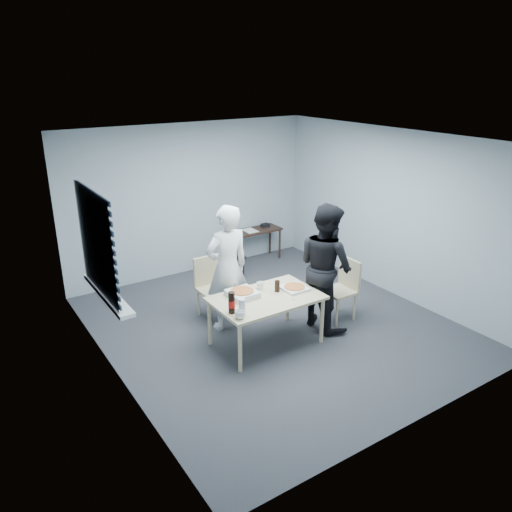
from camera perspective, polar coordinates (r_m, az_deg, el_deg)
room at (r=6.05m, az=-17.46°, el=0.53°), size 5.00×5.00×5.00m
dining_table at (r=6.44m, az=1.17°, el=-5.19°), size 1.39×0.88×0.67m
chair_far at (r=7.26m, az=-5.21°, el=-3.06°), size 0.42×0.42×0.89m
chair_right at (r=7.28m, az=9.98°, el=-3.25°), size 0.42×0.42×0.89m
person_white at (r=6.77m, az=-3.32°, el=-1.39°), size 0.65×0.42×1.77m
person_black at (r=6.88m, az=7.94°, el=-1.18°), size 0.47×0.86×1.77m
side_table at (r=9.33m, az=0.09°, el=2.60°), size 0.91×0.41×0.61m
stool at (r=8.48m, az=-2.58°, el=-0.67°), size 0.32×0.32×0.45m
backpack at (r=8.37m, az=-2.57°, el=1.30°), size 0.30×0.22×0.41m
pizza_box_a at (r=6.42m, az=-1.58°, el=-4.30°), size 0.35×0.35×0.09m
pizza_box_b at (r=6.64m, az=4.42°, el=-3.65°), size 0.32×0.32×0.05m
mug_a at (r=5.88m, az=-1.87°, el=-6.71°), size 0.17×0.17×0.10m
mug_b at (r=6.63m, az=0.49°, el=-3.39°), size 0.10×0.10×0.09m
cola_glass at (r=6.55m, az=2.44°, el=-3.46°), size 0.07×0.07×0.15m
soda_bottle at (r=5.97m, az=-2.80°, el=-5.38°), size 0.08×0.08×0.27m
plastic_cups at (r=5.95m, az=-1.60°, el=-5.80°), size 0.10×0.10×0.20m
rubber_band at (r=6.36m, az=4.31°, el=-4.99°), size 0.06×0.06×0.00m
papers at (r=9.23m, az=-0.69°, el=2.92°), size 0.31×0.36×0.00m
black_box at (r=9.45m, az=1.05°, el=3.54°), size 0.16×0.13×0.06m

